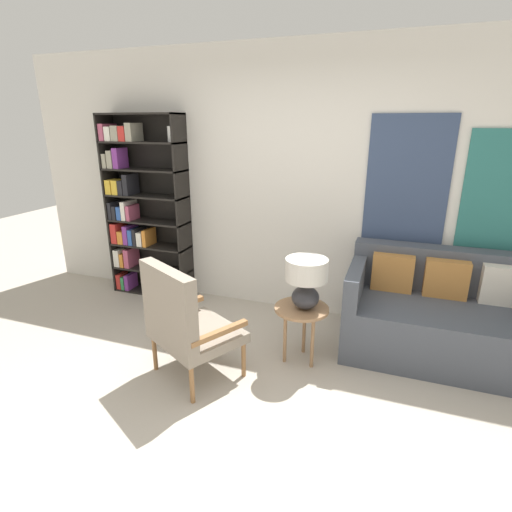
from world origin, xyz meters
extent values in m
plane|color=#B2A899|center=(0.00, 0.00, 0.00)|extent=(14.00, 14.00, 0.00)
cube|color=silver|center=(0.00, 2.03, 1.35)|extent=(6.40, 0.06, 2.70)
cube|color=#334260|center=(1.03, 1.99, 1.35)|extent=(0.73, 0.02, 1.36)
cube|color=black|center=(-2.17, 1.85, 1.03)|extent=(0.02, 0.30, 2.05)
cube|color=black|center=(-1.24, 1.85, 1.03)|extent=(0.02, 0.30, 2.05)
cube|color=black|center=(-1.70, 1.85, 2.04)|extent=(0.95, 0.30, 0.02)
cube|color=black|center=(-1.70, 1.85, 0.01)|extent=(0.95, 0.30, 0.02)
cube|color=black|center=(-1.70, 2.00, 1.03)|extent=(0.95, 0.01, 2.05)
cube|color=black|center=(-1.70, 1.85, 0.30)|extent=(0.95, 0.30, 0.02)
cube|color=red|center=(-2.12, 1.79, 0.11)|extent=(0.06, 0.17, 0.18)
cube|color=#338C4C|center=(-2.06, 1.80, 0.10)|extent=(0.04, 0.19, 0.16)
cube|color=#7A338C|center=(-2.00, 1.81, 0.11)|extent=(0.05, 0.20, 0.19)
cube|color=black|center=(-1.70, 1.85, 0.59)|extent=(0.95, 0.30, 0.02)
cube|color=silver|center=(-2.11, 1.82, 0.41)|extent=(0.07, 0.22, 0.21)
cube|color=orange|center=(-2.04, 1.81, 0.39)|extent=(0.05, 0.20, 0.17)
cube|color=#B24C6B|center=(-1.97, 1.82, 0.42)|extent=(0.06, 0.23, 0.22)
cube|color=black|center=(-1.70, 1.85, 0.88)|extent=(0.95, 0.30, 0.02)
cube|color=red|center=(-2.11, 1.82, 0.72)|extent=(0.08, 0.23, 0.23)
cube|color=orange|center=(-2.02, 1.80, 0.68)|extent=(0.07, 0.18, 0.15)
cube|color=#7A338C|center=(-1.95, 1.82, 0.71)|extent=(0.06, 0.23, 0.22)
cube|color=#2D56A8|center=(-1.88, 1.81, 0.69)|extent=(0.05, 0.20, 0.18)
cube|color=black|center=(-1.83, 1.83, 0.70)|extent=(0.04, 0.24, 0.20)
cube|color=silver|center=(-1.76, 1.79, 0.68)|extent=(0.07, 0.17, 0.16)
cube|color=orange|center=(-1.69, 1.82, 0.70)|extent=(0.04, 0.22, 0.19)
cube|color=black|center=(-1.70, 1.85, 1.17)|extent=(0.95, 0.30, 0.02)
cube|color=black|center=(-2.12, 1.80, 0.99)|extent=(0.04, 0.19, 0.19)
cube|color=black|center=(-2.07, 1.82, 0.97)|extent=(0.05, 0.22, 0.16)
cube|color=#2D56A8|center=(-2.00, 1.82, 0.97)|extent=(0.06, 0.21, 0.15)
cube|color=silver|center=(-1.94, 1.83, 1.00)|extent=(0.05, 0.25, 0.21)
cube|color=#B24C6B|center=(-1.88, 1.81, 0.97)|extent=(0.05, 0.20, 0.17)
cube|color=black|center=(-1.70, 1.85, 1.46)|extent=(0.95, 0.30, 0.02)
cube|color=gold|center=(-2.11, 1.81, 1.26)|extent=(0.07, 0.19, 0.16)
cube|color=gold|center=(-2.02, 1.79, 1.26)|extent=(0.08, 0.17, 0.16)
cube|color=black|center=(-1.95, 1.83, 1.26)|extent=(0.06, 0.24, 0.16)
cube|color=black|center=(-1.87, 1.82, 1.29)|extent=(0.06, 0.23, 0.23)
cube|color=black|center=(-1.70, 1.85, 1.75)|extent=(0.95, 0.30, 0.02)
cube|color=gray|center=(-2.12, 1.81, 1.55)|extent=(0.05, 0.20, 0.16)
cube|color=gray|center=(-2.05, 1.84, 1.57)|extent=(0.07, 0.25, 0.19)
cube|color=#7A338C|center=(-1.97, 1.81, 1.58)|extent=(0.07, 0.19, 0.22)
cube|color=#B24C6B|center=(-2.12, 1.84, 1.85)|extent=(0.06, 0.25, 0.18)
cube|color=silver|center=(-2.04, 1.80, 1.84)|extent=(0.07, 0.18, 0.15)
cube|color=gray|center=(-1.94, 1.82, 1.84)|extent=(0.09, 0.23, 0.16)
cube|color=red|center=(-1.85, 1.80, 1.84)|extent=(0.08, 0.19, 0.16)
cube|color=gray|center=(-1.76, 1.82, 1.86)|extent=(0.08, 0.22, 0.19)
cylinder|color=white|center=(-1.31, 1.85, 1.84)|extent=(0.10, 0.10, 0.16)
cylinder|color=olive|center=(-0.05, 0.63, 0.16)|extent=(0.04, 0.04, 0.31)
cylinder|color=olive|center=(-0.54, 0.90, 0.16)|extent=(0.04, 0.04, 0.31)
cylinder|color=olive|center=(-0.29, 0.20, 0.16)|extent=(0.04, 0.04, 0.31)
cylinder|color=olive|center=(-0.77, 0.47, 0.16)|extent=(0.04, 0.04, 0.31)
cube|color=gray|center=(-0.41, 0.55, 0.35)|extent=(0.83, 0.80, 0.08)
cube|color=gray|center=(-0.53, 0.34, 0.68)|extent=(0.61, 0.39, 0.57)
cube|color=olive|center=(-0.15, 0.41, 0.49)|extent=(0.29, 0.47, 0.04)
cube|color=olive|center=(-0.68, 0.69, 0.49)|extent=(0.29, 0.47, 0.04)
cube|color=#474C56|center=(1.45, 1.50, 0.24)|extent=(1.62, 0.90, 0.48)
cube|color=#474C56|center=(1.45, 1.85, 0.68)|extent=(1.62, 0.20, 0.41)
cube|color=#474C56|center=(0.70, 1.50, 0.62)|extent=(0.12, 0.90, 0.29)
cube|color=#B27538|center=(1.00, 1.70, 0.65)|extent=(0.36, 0.12, 0.34)
cube|color=#B27538|center=(1.45, 1.70, 0.65)|extent=(0.36, 0.12, 0.34)
cube|color=beige|center=(1.90, 1.70, 0.65)|extent=(0.36, 0.12, 0.34)
cylinder|color=#99704C|center=(0.32, 1.01, 0.49)|extent=(0.45, 0.45, 0.03)
cylinder|color=#99704C|center=(0.32, 1.14, 0.24)|extent=(0.03, 0.03, 0.48)
cylinder|color=#99704C|center=(0.20, 0.94, 0.24)|extent=(0.03, 0.03, 0.48)
cylinder|color=#99704C|center=(0.44, 0.94, 0.24)|extent=(0.03, 0.03, 0.48)
ellipsoid|color=#2D2D33|center=(0.35, 1.01, 0.60)|extent=(0.23, 0.23, 0.19)
cylinder|color=tan|center=(0.35, 1.01, 0.72)|extent=(0.02, 0.02, 0.06)
cylinder|color=beige|center=(0.35, 1.01, 0.84)|extent=(0.34, 0.34, 0.18)
camera|label=1|loc=(0.98, -1.94, 1.95)|focal=28.00mm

